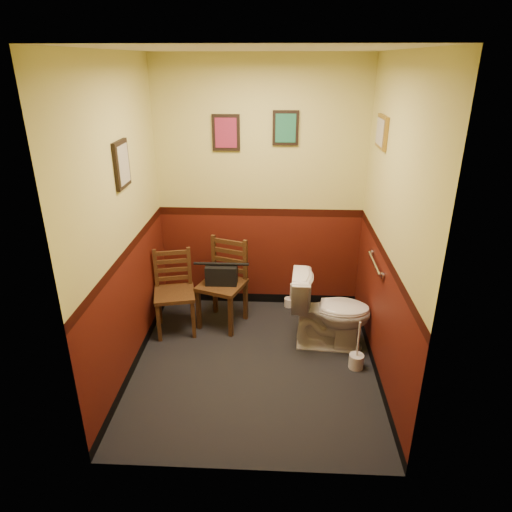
# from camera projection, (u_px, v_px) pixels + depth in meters

# --- Properties ---
(floor) EXTENTS (2.20, 2.40, 0.00)m
(floor) POSITION_uv_depth(u_px,v_px,m) (255.00, 364.00, 4.28)
(floor) COLOR black
(floor) RESTS_ON ground
(ceiling) EXTENTS (2.20, 2.40, 0.00)m
(ceiling) POSITION_uv_depth(u_px,v_px,m) (254.00, 49.00, 3.21)
(ceiling) COLOR silver
(ceiling) RESTS_ON ground
(wall_back) EXTENTS (2.20, 0.00, 2.70)m
(wall_back) POSITION_uv_depth(u_px,v_px,m) (260.00, 190.00, 4.84)
(wall_back) COLOR #4B140B
(wall_back) RESTS_ON ground
(wall_front) EXTENTS (2.20, 0.00, 2.70)m
(wall_front) POSITION_uv_depth(u_px,v_px,m) (244.00, 300.00, 2.64)
(wall_front) COLOR #4B140B
(wall_front) RESTS_ON ground
(wall_left) EXTENTS (0.00, 2.40, 2.70)m
(wall_left) POSITION_uv_depth(u_px,v_px,m) (123.00, 227.00, 3.79)
(wall_left) COLOR #4B140B
(wall_left) RESTS_ON ground
(wall_right) EXTENTS (0.00, 2.40, 2.70)m
(wall_right) POSITION_uv_depth(u_px,v_px,m) (390.00, 231.00, 3.69)
(wall_right) COLOR #4B140B
(wall_right) RESTS_ON ground
(grab_bar) EXTENTS (0.05, 0.56, 0.06)m
(grab_bar) POSITION_uv_depth(u_px,v_px,m) (375.00, 263.00, 4.08)
(grab_bar) COLOR silver
(grab_bar) RESTS_ON wall_right
(framed_print_back_a) EXTENTS (0.28, 0.04, 0.36)m
(framed_print_back_a) POSITION_uv_depth(u_px,v_px,m) (226.00, 133.00, 4.60)
(framed_print_back_a) COLOR black
(framed_print_back_a) RESTS_ON wall_back
(framed_print_back_b) EXTENTS (0.26, 0.04, 0.34)m
(framed_print_back_b) POSITION_uv_depth(u_px,v_px,m) (286.00, 128.00, 4.55)
(framed_print_back_b) COLOR black
(framed_print_back_b) RESTS_ON wall_back
(framed_print_left) EXTENTS (0.04, 0.30, 0.38)m
(framed_print_left) POSITION_uv_depth(u_px,v_px,m) (122.00, 164.00, 3.69)
(framed_print_left) COLOR black
(framed_print_left) RESTS_ON wall_left
(framed_print_right) EXTENTS (0.04, 0.34, 0.28)m
(framed_print_right) POSITION_uv_depth(u_px,v_px,m) (382.00, 132.00, 3.97)
(framed_print_right) COLOR olive
(framed_print_right) RESTS_ON wall_right
(toilet) EXTENTS (0.81, 0.49, 0.76)m
(toilet) POSITION_uv_depth(u_px,v_px,m) (331.00, 311.00, 4.43)
(toilet) COLOR white
(toilet) RESTS_ON floor
(toilet_brush) EXTENTS (0.14, 0.14, 0.49)m
(toilet_brush) POSITION_uv_depth(u_px,v_px,m) (356.00, 360.00, 4.21)
(toilet_brush) COLOR silver
(toilet_brush) RESTS_ON floor
(chair_left) EXTENTS (0.48, 0.48, 0.86)m
(chair_left) POSITION_uv_depth(u_px,v_px,m) (174.00, 292.00, 4.69)
(chair_left) COLOR #563419
(chair_left) RESTS_ON floor
(chair_right) EXTENTS (0.55, 0.55, 0.93)m
(chair_right) POSITION_uv_depth(u_px,v_px,m) (224.00, 283.00, 4.79)
(chair_right) COLOR #563419
(chair_right) RESTS_ON floor
(handbag) EXTENTS (0.32, 0.16, 0.24)m
(handbag) POSITION_uv_depth(u_px,v_px,m) (222.00, 274.00, 4.71)
(handbag) COLOR black
(handbag) RESTS_ON chair_right
(tp_stack) EXTENTS (0.23, 0.14, 0.30)m
(tp_stack) POSITION_uv_depth(u_px,v_px,m) (295.00, 297.00, 5.23)
(tp_stack) COLOR silver
(tp_stack) RESTS_ON floor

